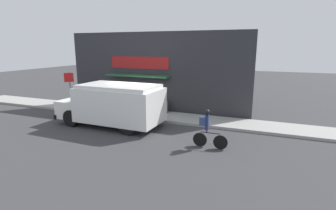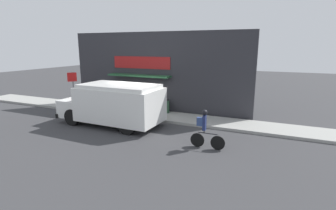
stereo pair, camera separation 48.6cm
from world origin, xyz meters
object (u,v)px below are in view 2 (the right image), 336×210
school_bus (114,104)px  stop_sign_post (73,83)px  trash_bin (164,106)px  cyclist (205,129)px

school_bus → stop_sign_post: 5.29m
school_bus → trash_bin: (1.55, 3.07, -0.62)m
cyclist → trash_bin: 5.77m
stop_sign_post → school_bus: bearing=-23.4°
school_bus → trash_bin: bearing=64.4°
school_bus → cyclist: size_ratio=3.48×
cyclist → stop_sign_post: bearing=161.9°
stop_sign_post → trash_bin: (6.38, 0.98, -1.17)m
school_bus → cyclist: 5.55m
school_bus → stop_sign_post: bearing=157.8°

